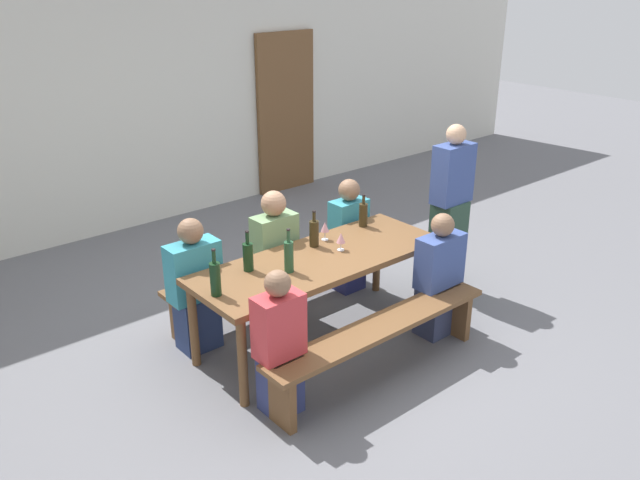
# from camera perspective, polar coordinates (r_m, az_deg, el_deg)

# --- Properties ---
(ground_plane) EXTENTS (24.00, 24.00, 0.00)m
(ground_plane) POSITION_cam_1_polar(r_m,az_deg,el_deg) (5.60, 0.00, -8.51)
(ground_plane) COLOR slate
(back_wall) EXTENTS (14.00, 0.20, 3.20)m
(back_wall) POSITION_cam_1_polar(r_m,az_deg,el_deg) (7.87, -16.91, 12.34)
(back_wall) COLOR silver
(back_wall) RESTS_ON ground
(wooden_door) EXTENTS (0.90, 0.06, 2.10)m
(wooden_door) POSITION_cam_1_polar(r_m,az_deg,el_deg) (8.96, -2.96, 10.88)
(wooden_door) COLOR brown
(wooden_door) RESTS_ON ground
(tasting_table) EXTENTS (2.13, 0.79, 0.75)m
(tasting_table) POSITION_cam_1_polar(r_m,az_deg,el_deg) (5.28, 0.00, -2.27)
(tasting_table) COLOR brown
(tasting_table) RESTS_ON ground
(bench_near) EXTENTS (2.03, 0.30, 0.45)m
(bench_near) POSITION_cam_1_polar(r_m,az_deg,el_deg) (4.98, 5.22, -8.18)
(bench_near) COLOR brown
(bench_near) RESTS_ON ground
(bench_far) EXTENTS (2.03, 0.30, 0.45)m
(bench_far) POSITION_cam_1_polar(r_m,az_deg,el_deg) (5.91, -4.35, -2.83)
(bench_far) COLOR brown
(bench_far) RESTS_ON ground
(wine_bottle_0) EXTENTS (0.08, 0.08, 0.32)m
(wine_bottle_0) POSITION_cam_1_polar(r_m,az_deg,el_deg) (5.01, -6.23, -1.39)
(wine_bottle_0) COLOR #143319
(wine_bottle_0) RESTS_ON tasting_table
(wine_bottle_1) EXTENTS (0.07, 0.07, 0.35)m
(wine_bottle_1) POSITION_cam_1_polar(r_m,az_deg,el_deg) (4.96, -2.71, -1.37)
(wine_bottle_1) COLOR #234C2D
(wine_bottle_1) RESTS_ON tasting_table
(wine_bottle_2) EXTENTS (0.08, 0.08, 0.31)m
(wine_bottle_2) POSITION_cam_1_polar(r_m,az_deg,el_deg) (5.41, -0.52, 0.62)
(wine_bottle_2) COLOR #332814
(wine_bottle_2) RESTS_ON tasting_table
(wine_bottle_3) EXTENTS (0.08, 0.08, 0.35)m
(wine_bottle_3) POSITION_cam_1_polar(r_m,az_deg,el_deg) (4.67, -9.03, -3.27)
(wine_bottle_3) COLOR #143319
(wine_bottle_3) RESTS_ON tasting_table
(wine_bottle_4) EXTENTS (0.08, 0.08, 0.30)m
(wine_bottle_4) POSITION_cam_1_polar(r_m,az_deg,el_deg) (5.83, 3.76, 2.23)
(wine_bottle_4) COLOR #332814
(wine_bottle_4) RESTS_ON tasting_table
(wine_glass_0) EXTENTS (0.07, 0.07, 0.16)m
(wine_glass_0) POSITION_cam_1_polar(r_m,az_deg,el_deg) (5.53, 0.43, 1.09)
(wine_glass_0) COLOR silver
(wine_glass_0) RESTS_ON tasting_table
(wine_glass_1) EXTENTS (0.07, 0.07, 0.15)m
(wine_glass_1) POSITION_cam_1_polar(r_m,az_deg,el_deg) (5.34, 1.82, 0.14)
(wine_glass_1) COLOR silver
(wine_glass_1) RESTS_ON tasting_table
(seated_guest_near_0) EXTENTS (0.33, 0.24, 1.09)m
(seated_guest_near_0) POSITION_cam_1_polar(r_m,az_deg,el_deg) (4.53, -3.53, -9.21)
(seated_guest_near_0) COLOR navy
(seated_guest_near_0) RESTS_ON ground
(seated_guest_near_1) EXTENTS (0.42, 0.24, 1.08)m
(seated_guest_near_1) POSITION_cam_1_polar(r_m,az_deg,el_deg) (5.54, 10.20, -3.34)
(seated_guest_near_1) COLOR #323856
(seated_guest_near_1) RESTS_ON ground
(seated_guest_far_0) EXTENTS (0.42, 0.24, 1.13)m
(seated_guest_far_0) POSITION_cam_1_polar(r_m,az_deg,el_deg) (5.33, -10.73, -4.17)
(seated_guest_far_0) COLOR navy
(seated_guest_far_0) RESTS_ON ground
(seated_guest_far_1) EXTENTS (0.38, 0.24, 1.17)m
(seated_guest_far_1) POSITION_cam_1_polar(r_m,az_deg,el_deg) (5.69, -3.89, -1.60)
(seated_guest_far_1) COLOR #493637
(seated_guest_far_1) RESTS_ON ground
(seated_guest_far_2) EXTENTS (0.35, 0.24, 1.10)m
(seated_guest_far_2) POSITION_cam_1_polar(r_m,az_deg,el_deg) (6.20, 2.46, 0.20)
(seated_guest_far_2) COLOR navy
(seated_guest_far_2) RESTS_ON ground
(standing_host) EXTENTS (0.38, 0.24, 1.61)m
(standing_host) POSITION_cam_1_polar(r_m,az_deg,el_deg) (6.22, 11.14, 2.30)
(standing_host) COLOR #2B4636
(standing_host) RESTS_ON ground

